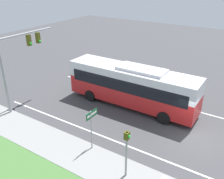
% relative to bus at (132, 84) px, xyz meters
% --- Properties ---
extents(ground_plane, '(80.00, 80.00, 0.00)m').
position_rel_bus_xyz_m(ground_plane, '(-1.51, -5.75, -2.02)').
color(ground_plane, '#424244').
extents(lane_divider_near, '(0.14, 30.00, 0.01)m').
position_rel_bus_xyz_m(lane_divider_near, '(-5.11, -5.75, -2.02)').
color(lane_divider_near, silver).
rests_on(lane_divider_near, ground_plane).
extents(lane_divider_far, '(0.14, 30.00, 0.01)m').
position_rel_bus_xyz_m(lane_divider_far, '(2.09, -5.75, -2.02)').
color(lane_divider_far, silver).
rests_on(lane_divider_far, ground_plane).
extents(bus, '(2.72, 11.38, 3.67)m').
position_rel_bus_xyz_m(bus, '(0.00, 0.00, 0.00)').
color(bus, red).
rests_on(bus, ground_plane).
extents(signal_gantry, '(5.44, 0.41, 6.41)m').
position_rel_bus_xyz_m(signal_gantry, '(-4.96, 7.77, 2.51)').
color(signal_gantry, '#939399').
rests_on(signal_gantry, ground_plane).
extents(pedestrian_signal, '(0.28, 0.34, 3.07)m').
position_rel_bus_xyz_m(pedestrian_signal, '(-7.61, -3.84, 0.07)').
color(pedestrian_signal, '#939399').
rests_on(pedestrian_signal, ground_plane).
extents(street_sign, '(1.12, 0.08, 2.88)m').
position_rel_bus_xyz_m(street_sign, '(-6.61, -0.72, -0.03)').
color(street_sign, '#939399').
rests_on(street_sign, ground_plane).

